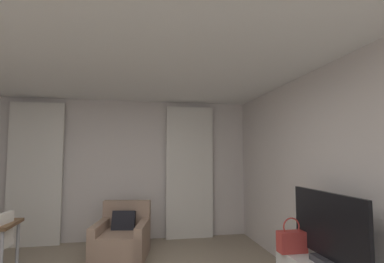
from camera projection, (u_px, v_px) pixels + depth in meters
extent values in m
cube|color=silver|center=(117.00, 169.00, 5.50)|extent=(5.12, 0.06, 2.60)
cube|color=silver|center=(350.00, 181.00, 2.99)|extent=(0.06, 6.12, 2.60)
cube|color=white|center=(95.00, 37.00, 2.64)|extent=(5.12, 6.12, 0.06)
cube|color=silver|center=(35.00, 173.00, 5.12)|extent=(0.90, 0.06, 2.50)
cube|color=silver|center=(190.00, 172.00, 5.62)|extent=(0.90, 0.06, 2.50)
cube|color=#997A66|center=(121.00, 245.00, 4.46)|extent=(0.91, 1.00, 0.40)
cube|color=#997A66|center=(127.00, 213.00, 4.86)|extent=(0.78, 0.27, 0.41)
cube|color=#997A66|center=(143.00, 240.00, 4.47)|extent=(0.27, 0.89, 0.54)
cube|color=#997A66|center=(100.00, 240.00, 4.46)|extent=(0.27, 0.89, 0.54)
cube|color=black|center=(124.00, 223.00, 4.61)|extent=(0.39, 0.26, 0.37)
cylinder|color=#99999E|center=(17.00, 250.00, 3.74)|extent=(0.04, 0.04, 0.71)
cylinder|color=#99999E|center=(1.00, 263.00, 3.28)|extent=(0.04, 0.04, 0.71)
cube|color=silver|center=(2.00, 228.00, 3.44)|extent=(0.12, 0.36, 0.34)
cube|color=#333338|center=(329.00, 262.00, 2.79)|extent=(0.20, 0.36, 0.06)
cube|color=black|center=(328.00, 225.00, 2.82)|extent=(0.04, 1.08, 0.63)
cube|color=#B73833|center=(292.00, 242.00, 3.16)|extent=(0.30, 0.14, 0.22)
torus|color=#B73833|center=(291.00, 227.00, 3.18)|extent=(0.20, 0.02, 0.20)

